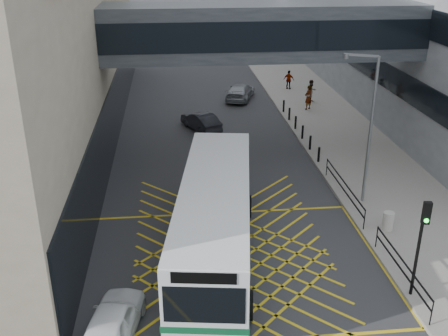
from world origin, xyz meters
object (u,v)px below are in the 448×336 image
object	(u,v)px
litter_bin	(388,221)
pedestrian_c	(289,80)
car_dark	(201,121)
car_white	(112,322)
car_silver	(240,91)
traffic_light	(422,236)
street_lamp	(368,122)
bus	(215,216)
pedestrian_b	(311,91)
pedestrian_a	(308,98)

from	to	relation	value
litter_bin	pedestrian_c	xyz separation A→B (m)	(0.88, 24.74, 0.38)
car_dark	car_white	bearing A→B (deg)	54.06
pedestrian_c	car_dark	bearing A→B (deg)	81.11
car_silver	traffic_light	xyz separation A→B (m)	(2.78, -27.20, 2.00)
car_dark	street_lamp	distance (m)	14.50
car_dark	pedestrian_c	xyz separation A→B (m)	(8.38, 9.73, 0.34)
bus	car_white	bearing A→B (deg)	-120.67
car_silver	car_dark	bearing A→B (deg)	81.65
bus	litter_bin	xyz separation A→B (m)	(7.89, 0.98, -1.22)
car_dark	pedestrian_b	size ratio (longest dim) A/B	2.28
bus	pedestrian_a	world-z (taller)	bus
car_dark	traffic_light	xyz separation A→B (m)	(6.52, -19.76, 2.07)
car_silver	pedestrian_c	distance (m)	5.17
bus	car_silver	bearing A→B (deg)	88.22
street_lamp	pedestrian_b	size ratio (longest dim) A/B	4.10
car_silver	pedestrian_a	distance (m)	6.17
bus	traffic_light	world-z (taller)	traffic_light
bus	pedestrian_c	world-z (taller)	bus
pedestrian_a	car_silver	bearing A→B (deg)	-74.05
traffic_light	pedestrian_c	world-z (taller)	traffic_light
car_white	pedestrian_a	size ratio (longest dim) A/B	2.27
car_dark	street_lamp	size ratio (longest dim) A/B	0.56
car_silver	pedestrian_b	distance (m)	5.88
car_dark	street_lamp	xyz separation A→B (m)	(7.23, -12.02, 3.68)
litter_bin	car_silver	bearing A→B (deg)	99.48
bus	litter_bin	world-z (taller)	bus
bus	pedestrian_b	distance (m)	23.67
car_silver	street_lamp	distance (m)	20.10
traffic_light	pedestrian_b	bearing A→B (deg)	93.09
street_lamp	litter_bin	xyz separation A→B (m)	(0.27, -3.00, -3.72)
car_silver	street_lamp	bearing A→B (deg)	118.50
traffic_light	litter_bin	bearing A→B (deg)	87.74
litter_bin	bus	bearing A→B (deg)	-172.89
bus	pedestrian_c	size ratio (longest dim) A/B	7.54
traffic_light	litter_bin	size ratio (longest dim) A/B	4.52
car_silver	litter_bin	size ratio (longest dim) A/B	5.26
litter_bin	pedestrian_b	xyz separation A→B (m)	(1.81, 20.59, 0.46)
car_white	pedestrian_b	bearing A→B (deg)	-106.34
litter_bin	pedestrian_c	world-z (taller)	pedestrian_c
litter_bin	pedestrian_b	distance (m)	20.68
car_dark	pedestrian_c	distance (m)	12.84
traffic_light	street_lamp	xyz separation A→B (m)	(0.71, 7.74, 1.61)
litter_bin	pedestrian_a	distance (m)	18.63
car_white	pedestrian_a	world-z (taller)	pedestrian_a
street_lamp	pedestrian_a	xyz separation A→B (m)	(1.31, 15.60, -3.23)
pedestrian_a	pedestrian_c	world-z (taller)	pedestrian_a
litter_bin	pedestrian_c	bearing A→B (deg)	87.96
street_lamp	bus	bearing A→B (deg)	-128.47
car_white	car_dark	xyz separation A→B (m)	(4.21, 20.74, -0.04)
traffic_light	street_lamp	bearing A→B (deg)	94.14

